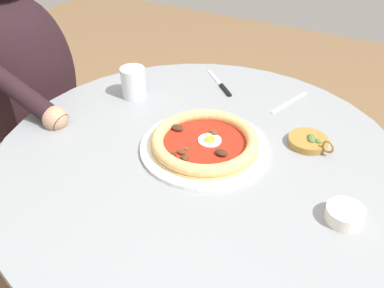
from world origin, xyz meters
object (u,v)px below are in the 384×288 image
(dining_table, at_px, (198,202))
(fork_utensil, at_px, (289,103))
(diner_person, at_px, (40,131))
(cafe_chair_diner, at_px, (17,121))
(olive_pan, at_px, (309,141))
(ramekin_capers, at_px, (345,214))
(pizza_on_plate, at_px, (205,143))
(steak_knife, at_px, (222,86))
(water_glass, at_px, (134,84))

(dining_table, distance_m, fork_utensil, 0.40)
(diner_person, height_order, cafe_chair_diner, diner_person)
(dining_table, height_order, olive_pan, olive_pan)
(ramekin_capers, distance_m, fork_utensil, 0.47)
(pizza_on_plate, height_order, fork_utensil, pizza_on_plate)
(olive_pan, bearing_deg, cafe_chair_diner, 3.42)
(pizza_on_plate, height_order, steak_knife, pizza_on_plate)
(cafe_chair_diner, bearing_deg, fork_utensil, -165.74)
(dining_table, xyz_separation_m, diner_person, (0.69, -0.08, -0.04))
(pizza_on_plate, bearing_deg, water_glass, -23.69)
(fork_utensil, relative_size, cafe_chair_diner, 0.19)
(pizza_on_plate, distance_m, olive_pan, 0.27)
(steak_knife, bearing_deg, olive_pan, 152.05)
(steak_knife, bearing_deg, fork_utensil, -178.27)
(water_glass, distance_m, fork_utensil, 0.47)
(dining_table, bearing_deg, diner_person, -6.37)
(cafe_chair_diner, bearing_deg, steak_knife, -162.25)
(ramekin_capers, distance_m, olive_pan, 0.26)
(dining_table, distance_m, ramekin_capers, 0.42)
(fork_utensil, bearing_deg, steak_knife, 1.73)
(water_glass, distance_m, olive_pan, 0.54)
(water_glass, relative_size, diner_person, 0.08)
(ramekin_capers, xyz_separation_m, fork_utensil, (0.24, -0.40, -0.01))
(steak_knife, bearing_deg, dining_table, 105.60)
(dining_table, distance_m, diner_person, 0.69)
(olive_pan, distance_m, diner_person, 0.95)
(ramekin_capers, bearing_deg, cafe_chair_diner, -7.53)
(water_glass, bearing_deg, diner_person, 11.09)
(ramekin_capers, bearing_deg, olive_pan, -58.81)
(steak_knife, height_order, diner_person, diner_person)
(diner_person, bearing_deg, fork_utensil, -162.17)
(dining_table, bearing_deg, ramekin_capers, 170.17)
(water_glass, bearing_deg, dining_table, 153.38)
(pizza_on_plate, relative_size, olive_pan, 2.69)
(pizza_on_plate, relative_size, ramekin_capers, 4.20)
(water_glass, height_order, diner_person, diner_person)
(dining_table, xyz_separation_m, fork_utensil, (-0.13, -0.34, 0.18))
(diner_person, bearing_deg, olive_pan, -174.93)
(fork_utensil, bearing_deg, ramekin_capers, 121.15)
(diner_person, bearing_deg, water_glass, -168.91)
(steak_knife, bearing_deg, ramekin_capers, 139.36)
(water_glass, relative_size, steak_knife, 0.64)
(steak_knife, distance_m, diner_person, 0.68)
(steak_knife, xyz_separation_m, olive_pan, (-0.33, 0.17, 0.01))
(cafe_chair_diner, bearing_deg, olive_pan, -176.58)
(dining_table, relative_size, steak_knife, 7.11)
(dining_table, relative_size, cafe_chair_diner, 1.17)
(ramekin_capers, height_order, cafe_chair_diner, cafe_chair_diner)
(water_glass, xyz_separation_m, steak_knife, (-0.21, -0.18, -0.04))
(steak_knife, relative_size, ramekin_capers, 1.86)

